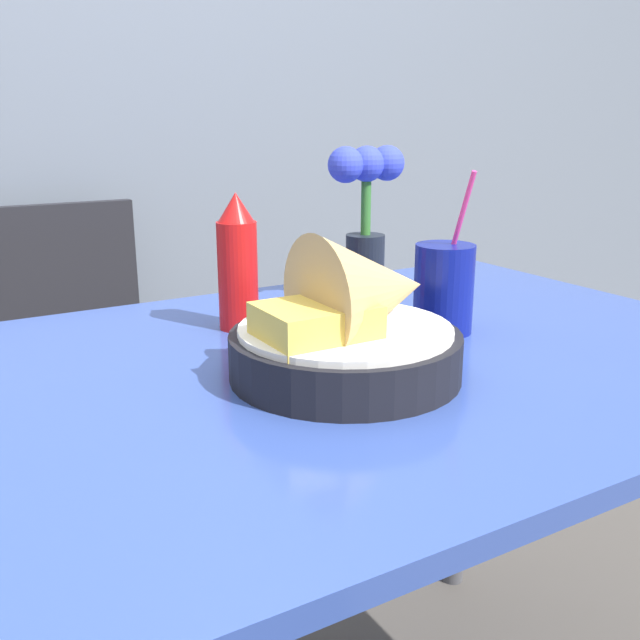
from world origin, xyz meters
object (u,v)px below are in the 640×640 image
object	(u,v)px
food_basket	(353,326)
flower_vase	(366,213)
chair_far_window	(62,368)
drink_cup	(444,291)
ketchup_bottle	(238,264)

from	to	relation	value
food_basket	flower_vase	bearing A→B (deg)	53.68
chair_far_window	drink_cup	distance (m)	0.91
food_basket	drink_cup	distance (m)	0.23
drink_cup	flower_vase	distance (m)	0.22
ketchup_bottle	drink_cup	size ratio (longest dim) A/B	0.86
food_basket	drink_cup	size ratio (longest dim) A/B	1.19
chair_far_window	ketchup_bottle	bearing A→B (deg)	-76.07
chair_far_window	flower_vase	xyz separation A→B (m)	(0.39, -0.57, 0.37)
ketchup_bottle	flower_vase	bearing A→B (deg)	7.75
drink_cup	flower_vase	world-z (taller)	flower_vase
food_basket	drink_cup	world-z (taller)	drink_cup
ketchup_bottle	flower_vase	size ratio (longest dim) A/B	0.78
food_basket	drink_cup	xyz separation A→B (m)	(0.21, 0.09, -0.00)
chair_far_window	food_basket	xyz separation A→B (m)	(0.18, -0.86, 0.28)
ketchup_bottle	chair_far_window	bearing A→B (deg)	103.93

